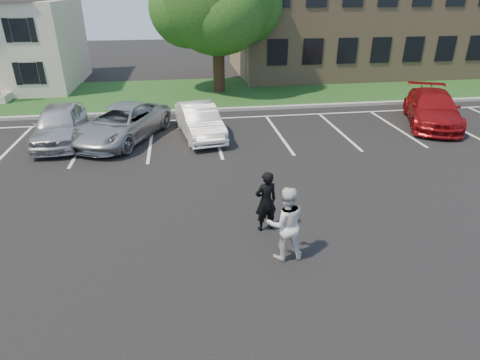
% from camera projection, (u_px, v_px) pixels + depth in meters
% --- Properties ---
extents(ground_plane, '(90.00, 90.00, 0.00)m').
position_uv_depth(ground_plane, '(246.00, 240.00, 10.38)').
color(ground_plane, black).
rests_on(ground_plane, ground).
extents(curb, '(40.00, 0.30, 0.15)m').
position_uv_depth(curb, '(209.00, 110.00, 21.04)').
color(curb, gray).
rests_on(curb, ground).
extents(grass_strip, '(44.00, 8.00, 0.08)m').
position_uv_depth(grass_strip, '(204.00, 93.00, 24.61)').
color(grass_strip, '#193D14').
rests_on(grass_strip, ground).
extents(stall_lines, '(34.00, 5.36, 0.01)m').
position_uv_depth(stall_lines, '(244.00, 128.00, 18.54)').
color(stall_lines, silver).
rests_on(stall_lines, ground).
extents(office_building, '(22.40, 10.40, 8.30)m').
position_uv_depth(office_building, '(383.00, 13.00, 30.04)').
color(office_building, '#947B57').
rests_on(office_building, ground).
extents(man_black_suit, '(0.69, 0.54, 1.69)m').
position_uv_depth(man_black_suit, '(266.00, 201.00, 10.50)').
color(man_black_suit, black).
rests_on(man_black_suit, ground).
extents(man_white_shirt, '(0.91, 0.71, 1.87)m').
position_uv_depth(man_white_shirt, '(285.00, 224.00, 9.34)').
color(man_white_shirt, white).
rests_on(man_white_shirt, ground).
extents(car_silver_west, '(2.12, 4.66, 1.55)m').
position_uv_depth(car_silver_west, '(60.00, 124.00, 16.64)').
color(car_silver_west, silver).
rests_on(car_silver_west, ground).
extents(car_silver_minivan, '(4.38, 5.70, 1.44)m').
position_uv_depth(car_silver_minivan, '(121.00, 123.00, 16.89)').
color(car_silver_minivan, '#A3A5AA').
rests_on(car_silver_minivan, ground).
extents(car_white_sedan, '(2.12, 4.38, 1.38)m').
position_uv_depth(car_white_sedan, '(200.00, 121.00, 17.30)').
color(car_white_sedan, white).
rests_on(car_white_sedan, ground).
extents(car_red_compact, '(3.97, 5.64, 1.52)m').
position_uv_depth(car_red_compact, '(432.00, 108.00, 18.84)').
color(car_red_compact, maroon).
rests_on(car_red_compact, ground).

